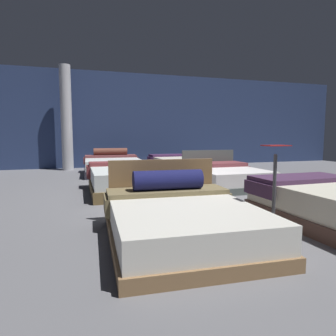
{
  "coord_description": "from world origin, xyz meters",
  "views": [
    {
      "loc": [
        -2.17,
        -5.66,
        1.17
      ],
      "look_at": [
        -0.18,
        0.79,
        0.44
      ],
      "focal_mm": 31.91,
      "sensor_mm": 36.0,
      "label": 1
    }
  ],
  "objects": [
    {
      "name": "ground_plane",
      "position": [
        0.0,
        0.0,
        -0.01
      ],
      "size": [
        18.0,
        18.0,
        0.02
      ],
      "primitive_type": "cube",
      "color": "slate"
    },
    {
      "name": "showroom_back_wall",
      "position": [
        0.0,
        5.66,
        1.75
      ],
      "size": [
        18.0,
        0.06,
        3.5
      ],
      "primitive_type": "cube",
      "color": "navy",
      "rests_on": "ground_plane"
    },
    {
      "name": "bed_0",
      "position": [
        -1.07,
        -2.56,
        0.24
      ],
      "size": [
        1.7,
        2.08,
        0.84
      ],
      "rotation": [
        0.0,
        0.0,
        -0.05
      ],
      "color": "olive",
      "rests_on": "ground_plane"
    },
    {
      "name": "bed_1",
      "position": [
        1.08,
        -2.58,
        0.26
      ],
      "size": [
        1.54,
        2.04,
        0.56
      ],
      "rotation": [
        0.0,
        0.0,
        0.03
      ],
      "color": "brown",
      "rests_on": "ground_plane"
    },
    {
      "name": "bed_2",
      "position": [
        -1.11,
        0.46,
        0.26
      ],
      "size": [
        1.71,
        2.05,
        0.57
      ],
      "rotation": [
        0.0,
        0.0,
        -0.01
      ],
      "color": "brown",
      "rests_on": "ground_plane"
    },
    {
      "name": "bed_3",
      "position": [
        1.09,
        0.49,
        0.23
      ],
      "size": [
        1.65,
        1.97,
        0.8
      ],
      "rotation": [
        0.0,
        0.0,
        0.01
      ],
      "color": "#4E5754",
      "rests_on": "ground_plane"
    },
    {
      "name": "bed_4",
      "position": [
        -1.11,
        3.54,
        0.26
      ],
      "size": [
        1.77,
        2.19,
        0.76
      ],
      "rotation": [
        0.0,
        0.0,
        -0.04
      ],
      "color": "#262630",
      "rests_on": "ground_plane"
    },
    {
      "name": "bed_5",
      "position": [
        1.08,
        3.48,
        0.24
      ],
      "size": [
        1.77,
        2.17,
        0.53
      ],
      "rotation": [
        0.0,
        0.0,
        0.04
      ],
      "color": "black",
      "rests_on": "ground_plane"
    },
    {
      "name": "price_sign",
      "position": [
        0.0,
        -2.78,
        0.41
      ],
      "size": [
        0.28,
        0.24,
        1.06
      ],
      "color": "#3F3F44",
      "rests_on": "ground_plane"
    },
    {
      "name": "support_pillar",
      "position": [
        -2.45,
        5.04,
        1.75
      ],
      "size": [
        0.37,
        0.37,
        3.5
      ],
      "primitive_type": "cylinder",
      "color": "silver",
      "rests_on": "ground_plane"
    }
  ]
}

